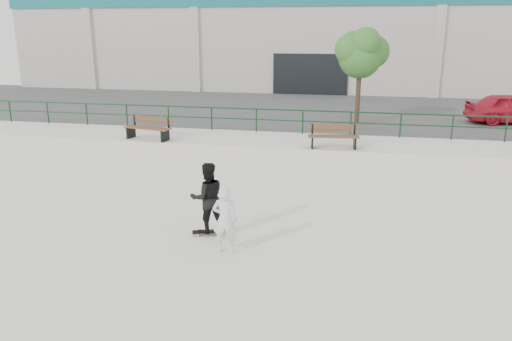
% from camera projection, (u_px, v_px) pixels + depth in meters
% --- Properties ---
extents(ground, '(120.00, 120.00, 0.00)m').
position_uv_depth(ground, '(205.00, 248.00, 11.37)').
color(ground, white).
rests_on(ground, ground).
extents(ledge, '(30.00, 3.00, 0.50)m').
position_uv_depth(ledge, '(274.00, 145.00, 20.25)').
color(ledge, silver).
rests_on(ledge, ground).
extents(parking_strip, '(60.00, 14.00, 0.50)m').
position_uv_depth(parking_strip, '(299.00, 112.00, 28.25)').
color(parking_strip, '#3B3B3B').
rests_on(parking_strip, ground).
extents(railing, '(28.00, 0.06, 1.03)m').
position_uv_depth(railing, '(279.00, 116.00, 21.20)').
color(railing, '#15391D').
rests_on(railing, ledge).
extents(commercial_building, '(44.20, 16.33, 8.00)m').
position_uv_depth(commercial_building, '(321.00, 31.00, 40.24)').
color(commercial_building, beige).
rests_on(commercial_building, ground).
extents(bench_left, '(2.06, 0.97, 0.91)m').
position_uv_depth(bench_left, '(149.00, 128.00, 20.07)').
color(bench_left, brown).
rests_on(bench_left, ledge).
extents(bench_right, '(1.94, 0.77, 0.87)m').
position_uv_depth(bench_right, '(334.00, 137.00, 18.62)').
color(bench_right, brown).
rests_on(bench_right, ledge).
extents(tree, '(2.47, 2.20, 4.39)m').
position_uv_depth(tree, '(361.00, 52.00, 22.68)').
color(tree, '#4A3A25').
rests_on(tree, parking_strip).
extents(red_car, '(4.32, 2.18, 1.41)m').
position_uv_depth(red_car, '(512.00, 108.00, 23.36)').
color(red_car, '#B61629').
rests_on(red_car, parking_strip).
extents(skateboard, '(0.80, 0.44, 0.09)m').
position_uv_depth(skateboard, '(208.00, 232.00, 12.10)').
color(skateboard, black).
rests_on(skateboard, ground).
extents(standing_skater, '(1.05, 0.97, 1.72)m').
position_uv_depth(standing_skater, '(208.00, 198.00, 11.85)').
color(standing_skater, black).
rests_on(standing_skater, skateboard).
extents(seated_skater, '(0.59, 0.41, 1.54)m').
position_uv_depth(seated_skater, '(225.00, 220.00, 10.99)').
color(seated_skater, white).
rests_on(seated_skater, ground).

